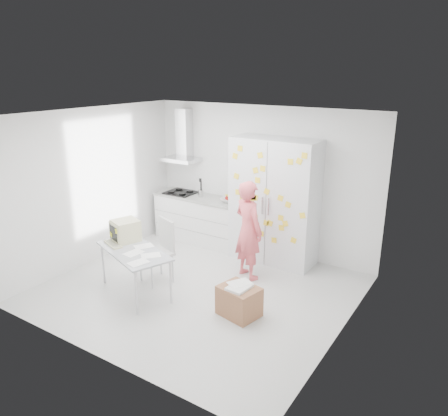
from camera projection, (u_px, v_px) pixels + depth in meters
The scene contains 10 objects.
floor at pixel (198, 290), 6.84m from camera, with size 4.50×4.00×0.02m, color silver.
walls at pixel (223, 196), 7.00m from camera, with size 4.52×4.01×2.70m.
ceiling at pixel (195, 115), 6.01m from camera, with size 4.50×4.00×0.02m, color white.
counter_run at pixel (199, 218), 8.67m from camera, with size 1.84×0.63×1.28m.
range_hood at pixel (183, 141), 8.56m from camera, with size 0.70×0.48×1.01m.
tall_cabinet at pixel (274, 201), 7.61m from camera, with size 1.50×0.68×2.20m.
person at pixel (248, 230), 7.04m from camera, with size 0.60×0.39×1.64m, color #E85A62.
desk at pixel (128, 239), 6.74m from camera, with size 1.46×1.08×1.05m.
chair at pixel (160, 247), 6.98m from camera, with size 0.59×0.59×1.03m.
cardboard_box at pixel (239, 301), 6.08m from camera, with size 0.61×0.53×0.47m.
Camera 1 is at (3.66, -4.92, 3.31)m, focal length 35.00 mm.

